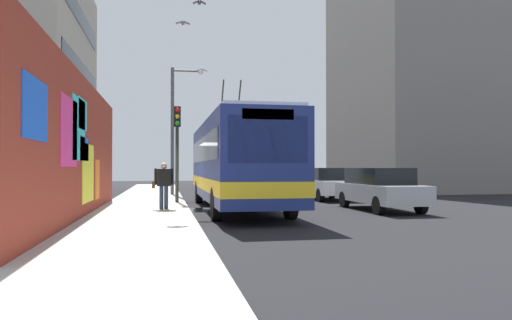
# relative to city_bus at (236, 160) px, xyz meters

# --- Properties ---
(ground_plane) EXTENTS (80.00, 80.00, 0.00)m
(ground_plane) POSITION_rel_city_bus_xyz_m (0.56, 1.80, -1.87)
(ground_plane) COLOR black
(sidewalk_slab) EXTENTS (48.00, 3.20, 0.15)m
(sidewalk_slab) POSITION_rel_city_bus_xyz_m (0.56, 3.40, -1.79)
(sidewalk_slab) COLOR #ADA8A0
(sidewalk_slab) RESTS_ON ground_plane
(graffiti_wall) EXTENTS (15.05, 0.32, 4.29)m
(graffiti_wall) POSITION_rel_city_bus_xyz_m (-2.93, 5.15, 0.28)
(graffiti_wall) COLOR maroon
(graffiti_wall) RESTS_ON ground_plane
(building_far_left) EXTENTS (13.74, 6.56, 13.80)m
(building_far_left) POSITION_rel_city_bus_xyz_m (13.05, 11.00, 5.03)
(building_far_left) COLOR #B2A899
(building_far_left) RESTS_ON ground_plane
(building_far_right) EXTENTS (11.85, 9.87, 16.94)m
(building_far_right) POSITION_rel_city_bus_xyz_m (13.24, -15.20, 6.60)
(building_far_right) COLOR gray
(building_far_right) RESTS_ON ground_plane
(city_bus) EXTENTS (11.40, 2.57, 5.15)m
(city_bus) POSITION_rel_city_bus_xyz_m (0.00, 0.00, 0.00)
(city_bus) COLOR navy
(city_bus) RESTS_ON ground_plane
(parked_car_silver) EXTENTS (4.71, 1.78, 1.58)m
(parked_car_silver) POSITION_rel_city_bus_xyz_m (-1.29, -5.20, -1.03)
(parked_car_silver) COLOR #B7B7BC
(parked_car_silver) RESTS_ON ground_plane
(parked_car_white) EXTENTS (4.19, 1.78, 1.58)m
(parked_car_white) POSITION_rel_city_bus_xyz_m (4.64, -5.20, -1.04)
(parked_car_white) COLOR white
(parked_car_white) RESTS_ON ground_plane
(pedestrian_at_curb) EXTENTS (0.22, 0.73, 1.62)m
(pedestrian_at_curb) POSITION_rel_city_bus_xyz_m (-0.95, 2.70, -0.78)
(pedestrian_at_curb) COLOR #2D3F59
(pedestrian_at_curb) RESTS_ON sidewalk_slab
(traffic_light) EXTENTS (0.49, 0.28, 4.01)m
(traffic_light) POSITION_rel_city_bus_xyz_m (2.26, 2.15, 0.99)
(traffic_light) COLOR #2D382D
(traffic_light) RESTS_ON sidewalk_slab
(street_lamp) EXTENTS (0.44, 1.76, 6.86)m
(street_lamp) POSITION_rel_city_bus_xyz_m (8.24, 2.06, 2.20)
(street_lamp) COLOR #4C4C51
(street_lamp) RESTS_ON sidewalk_slab
(flying_pigeons) EXTENTS (6.58, 2.60, 2.33)m
(flying_pigeons) POSITION_rel_city_bus_xyz_m (1.92, 1.76, 5.75)
(flying_pigeons) COLOR #47474C
(curbside_puddle) EXTENTS (1.99, 1.99, 0.00)m
(curbside_puddle) POSITION_rel_city_bus_xyz_m (0.14, 1.20, -1.87)
(curbside_puddle) COLOR black
(curbside_puddle) RESTS_ON ground_plane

